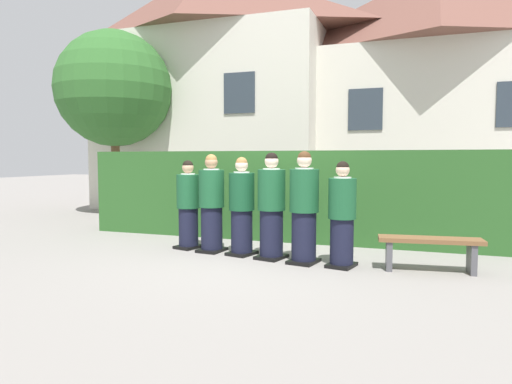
{
  "coord_description": "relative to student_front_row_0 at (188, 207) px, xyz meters",
  "views": [
    {
      "loc": [
        2.47,
        -6.93,
        1.59
      ],
      "look_at": [
        0.0,
        0.0,
        1.05
      ],
      "focal_mm": 32.26,
      "sensor_mm": 36.0,
      "label": 1
    }
  ],
  "objects": [
    {
      "name": "student_front_row_0",
      "position": [
        0.0,
        0.0,
        0.0
      ],
      "size": [
        0.46,
        0.52,
        1.56
      ],
      "color": "black",
      "rests_on": "ground"
    },
    {
      "name": "oak_tree_left",
      "position": [
        -4.36,
        3.85,
        2.8
      ],
      "size": [
        3.24,
        3.24,
        5.16
      ],
      "color": "brown",
      "rests_on": "ground"
    },
    {
      "name": "student_front_row_1",
      "position": [
        0.51,
        -0.13,
        0.05
      ],
      "size": [
        0.43,
        0.52,
        1.66
      ],
      "color": "black",
      "rests_on": "ground"
    },
    {
      "name": "student_front_row_5",
      "position": [
        2.78,
        -0.5,
        -0.0
      ],
      "size": [
        0.45,
        0.51,
        1.55
      ],
      "color": "black",
      "rests_on": "ground"
    },
    {
      "name": "student_front_row_4",
      "position": [
        2.2,
        -0.44,
        0.07
      ],
      "size": [
        0.47,
        0.57,
        1.7
      ],
      "color": "black",
      "rests_on": "ground"
    },
    {
      "name": "ground_plane",
      "position": [
        1.36,
        -0.26,
        -0.74
      ],
      "size": [
        60.0,
        60.0,
        0.0
      ],
      "primitive_type": "plane",
      "color": "gray"
    },
    {
      "name": "student_front_row_2",
      "position": [
        1.09,
        -0.21,
        0.03
      ],
      "size": [
        0.47,
        0.54,
        1.61
      ],
      "color": "black",
      "rests_on": "ground"
    },
    {
      "name": "wooden_bench",
      "position": [
        3.99,
        -0.37,
        -0.39
      ],
      "size": [
        1.43,
        0.52,
        0.48
      ],
      "color": "brown",
      "rests_on": "ground"
    },
    {
      "name": "school_building_main",
      "position": [
        -2.42,
        6.13,
        3.13
      ],
      "size": [
        7.44,
        3.26,
        7.54
      ],
      "color": "beige",
      "rests_on": "ground"
    },
    {
      "name": "school_building_annex",
      "position": [
        4.22,
        7.31,
        2.89
      ],
      "size": [
        8.43,
        3.89,
        7.05
      ],
      "color": "beige",
      "rests_on": "ground"
    },
    {
      "name": "student_front_row_3",
      "position": [
        1.64,
        -0.31,
        0.06
      ],
      "size": [
        0.49,
        0.56,
        1.68
      ],
      "color": "black",
      "rests_on": "ground"
    },
    {
      "name": "hedge",
      "position": [
        1.36,
        1.42,
        0.13
      ],
      "size": [
        8.26,
        0.7,
        1.73
      ],
      "color": "#285623",
      "rests_on": "ground"
    }
  ]
}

